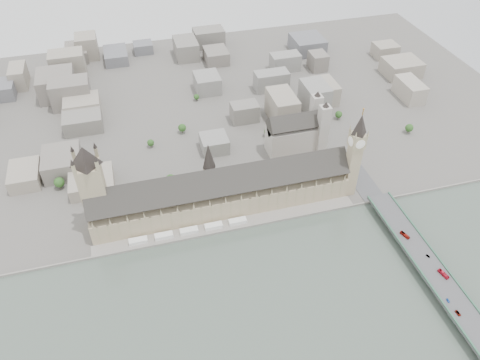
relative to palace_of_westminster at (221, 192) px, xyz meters
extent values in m
plane|color=#595651|center=(0.00, -19.70, -22.71)|extent=(900.00, 900.00, 0.00)
cube|color=gray|center=(0.00, -34.70, -21.21)|extent=(600.00, 1.50, 3.00)
cube|color=gray|center=(0.00, -27.20, -21.71)|extent=(270.00, 15.00, 2.00)
cube|color=white|center=(-90.00, -26.70, -18.71)|extent=(18.00, 7.00, 4.00)
cube|color=white|center=(-65.00, -26.70, -18.71)|extent=(18.00, 7.00, 4.00)
cube|color=white|center=(-40.00, -26.70, -18.71)|extent=(18.00, 7.00, 4.00)
cube|color=white|center=(-15.00, -26.70, -18.71)|extent=(18.00, 7.00, 4.00)
cube|color=white|center=(10.00, -26.70, -18.71)|extent=(18.00, 7.00, 4.00)
cube|color=tan|center=(0.00, 0.30, -10.21)|extent=(265.00, 40.00, 25.00)
cube|color=#2B2926|center=(0.00, 0.30, 12.37)|extent=(265.00, 40.73, 40.73)
cube|color=tan|center=(138.00, -11.70, 8.29)|extent=(12.00, 12.00, 62.00)
cube|color=gray|center=(138.00, -11.70, 47.29)|extent=(14.00, 14.00, 16.00)
cylinder|color=white|center=(145.20, -11.70, 47.29)|extent=(0.60, 10.00, 10.00)
cylinder|color=white|center=(130.80, -11.70, 47.29)|extent=(0.60, 10.00, 10.00)
cylinder|color=white|center=(138.00, -4.50, 47.29)|extent=(10.00, 0.60, 10.00)
cylinder|color=white|center=(138.00, -18.90, 47.29)|extent=(10.00, 0.60, 10.00)
cone|color=#282320|center=(138.00, -11.70, 66.29)|extent=(17.00, 17.00, 22.00)
cylinder|color=#C9883B|center=(138.00, -11.70, 80.29)|extent=(1.00, 1.00, 6.00)
sphere|color=#C9883B|center=(138.00, -11.70, 83.79)|extent=(2.00, 2.00, 2.00)
cone|color=gray|center=(144.50, -5.20, 59.29)|extent=(2.40, 2.40, 8.00)
cone|color=gray|center=(131.50, -5.20, 59.29)|extent=(2.40, 2.40, 8.00)
cone|color=gray|center=(144.50, -18.20, 59.29)|extent=(2.40, 2.40, 8.00)
cone|color=gray|center=(131.50, -18.20, 59.29)|extent=(2.40, 2.40, 8.00)
cube|color=tan|center=(-122.00, 6.30, 17.29)|extent=(23.00, 23.00, 80.00)
cone|color=#282320|center=(-122.00, 6.30, 67.29)|extent=(30.00, 30.00, 20.00)
cylinder|color=gray|center=(-10.00, 6.30, 20.29)|extent=(12.00, 12.00, 20.00)
cone|color=#282320|center=(-10.00, 6.30, 44.29)|extent=(13.00, 13.00, 28.00)
cube|color=#474749|center=(162.00, -107.20, -17.58)|extent=(25.00, 325.00, 10.25)
cube|color=#A9A298|center=(105.00, 75.30, -5.71)|extent=(60.00, 28.00, 34.00)
cube|color=#2B2926|center=(105.00, 75.30, 16.29)|extent=(60.00, 28.28, 28.28)
cube|color=#A9A298|center=(137.00, 87.30, 9.29)|extent=(12.00, 12.00, 64.00)
cube|color=#A9A298|center=(137.00, 63.30, 9.29)|extent=(12.00, 12.00, 64.00)
imported|color=#B41F14|center=(158.21, -94.01, -10.97)|extent=(5.75, 10.88, 2.96)
imported|color=red|center=(166.99, -144.48, -10.86)|extent=(5.17, 11.76, 3.19)
imported|color=blue|center=(155.35, -169.34, -11.74)|extent=(2.16, 4.35, 1.43)
imported|color=gray|center=(165.85, -122.23, -11.83)|extent=(2.72, 4.03, 1.26)
imported|color=gray|center=(156.01, -182.25, -11.66)|extent=(3.09, 5.91, 1.59)
imported|color=gray|center=(166.23, 20.91, -11.72)|extent=(3.24, 5.41, 1.47)
camera|label=1|loc=(-74.54, -345.29, 322.91)|focal=35.00mm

